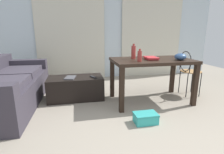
{
  "coord_description": "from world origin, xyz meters",
  "views": [
    {
      "loc": [
        -1.0,
        -1.41,
        1.18
      ],
      "look_at": [
        -0.37,
        1.57,
        0.41
      ],
      "focal_mm": 28.1,
      "sensor_mm": 36.0,
      "label": 1
    }
  ],
  "objects": [
    {
      "name": "coffee_table",
      "position": [
        -1.02,
        1.73,
        0.2
      ],
      "size": [
        0.98,
        0.52,
        0.4
      ],
      "color": "black",
      "rests_on": "ground"
    },
    {
      "name": "couch",
      "position": [
        -2.13,
        1.61,
        0.31
      ],
      "size": [
        0.95,
        2.11,
        0.76
      ],
      "color": "#38333D",
      "rests_on": "ground"
    },
    {
      "name": "magazine",
      "position": [
        -1.1,
        1.67,
        0.42
      ],
      "size": [
        0.21,
        0.29,
        0.02
      ],
      "primitive_type": "cube",
      "rotation": [
        0.0,
        0.0,
        -0.2
      ],
      "color": "#4C4C51",
      "rests_on": "coffee_table"
    },
    {
      "name": "book_stack",
      "position": [
        0.24,
        1.31,
        0.77
      ],
      "size": [
        0.21,
        0.3,
        0.04
      ],
      "color": "red",
      "rests_on": "craft_table"
    },
    {
      "name": "wall_back",
      "position": [
        0.0,
        3.28,
        1.29
      ],
      "size": [
        5.62,
        0.1,
        2.57
      ],
      "primitive_type": "cube",
      "color": "silver",
      "rests_on": "ground"
    },
    {
      "name": "bowl",
      "position": [
        0.67,
        1.14,
        0.8
      ],
      "size": [
        0.19,
        0.19,
        0.11
      ],
      "primitive_type": "ellipsoid",
      "color": "#2D4C7A",
      "rests_on": "craft_table"
    },
    {
      "name": "craft_table",
      "position": [
        0.27,
        1.34,
        0.65
      ],
      "size": [
        1.34,
        0.79,
        0.75
      ],
      "color": "black",
      "rests_on": "ground"
    },
    {
      "name": "wire_chair",
      "position": [
        1.08,
        1.48,
        0.54
      ],
      "size": [
        0.39,
        0.39,
        0.85
      ],
      "color": "#B7844C",
      "rests_on": "ground"
    },
    {
      "name": "ground_plane",
      "position": [
        0.0,
        1.24,
        0.0
      ],
      "size": [
        7.87,
        7.87,
        0.0
      ],
      "primitive_type": "plane",
      "color": "gray"
    },
    {
      "name": "bottle_near",
      "position": [
        -0.02,
        1.14,
        0.83
      ],
      "size": [
        0.07,
        0.07,
        0.19
      ],
      "color": "#99332D",
      "rests_on": "craft_table"
    },
    {
      "name": "tv_remote_primary",
      "position": [
        -0.7,
        1.64,
        0.41
      ],
      "size": [
        0.11,
        0.17,
        0.02
      ],
      "primitive_type": "cube",
      "rotation": [
        0.0,
        0.0,
        0.42
      ],
      "color": "#232326",
      "rests_on": "coffee_table"
    },
    {
      "name": "shoebox",
      "position": [
        -0.11,
        0.6,
        0.07
      ],
      "size": [
        0.31,
        0.21,
        0.14
      ],
      "color": "#33B2AD",
      "rests_on": "ground"
    },
    {
      "name": "curtains",
      "position": [
        0.0,
        3.2,
        1.07
      ],
      "size": [
        3.84,
        0.03,
        2.14
      ],
      "color": "beige",
      "rests_on": "ground"
    },
    {
      "name": "bottle_far",
      "position": [
        -0.03,
        1.44,
        0.86
      ],
      "size": [
        0.07,
        0.07,
        0.25
      ],
      "color": "#99332D",
      "rests_on": "craft_table"
    },
    {
      "name": "scissors",
      "position": [
        0.45,
        1.6,
        0.75
      ],
      "size": [
        0.12,
        0.08,
        0.0
      ],
      "color": "#9EA0A5",
      "rests_on": "craft_table"
    }
  ]
}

